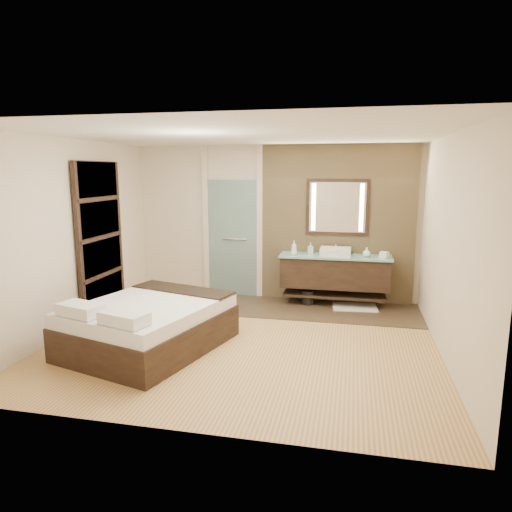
% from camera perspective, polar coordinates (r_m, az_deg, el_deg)
% --- Properties ---
extents(floor, '(5.00, 5.00, 0.00)m').
position_cam_1_polar(floor, '(6.27, -1.37, -10.48)').
color(floor, '#9C6D41').
rests_on(floor, ground).
extents(tile_strip, '(3.80, 1.30, 0.01)m').
position_cam_1_polar(tile_strip, '(7.67, 5.83, -6.52)').
color(tile_strip, '#36291D').
rests_on(tile_strip, floor).
extents(stone_wall, '(2.60, 0.08, 2.70)m').
position_cam_1_polar(stone_wall, '(7.96, 10.08, 3.89)').
color(stone_wall, tan).
rests_on(stone_wall, floor).
extents(vanity, '(1.85, 0.55, 0.88)m').
position_cam_1_polar(vanity, '(7.80, 9.82, -1.98)').
color(vanity, black).
rests_on(vanity, stone_wall).
extents(mirror_unit, '(1.06, 0.04, 0.96)m').
position_cam_1_polar(mirror_unit, '(7.88, 10.14, 6.02)').
color(mirror_unit, black).
rests_on(mirror_unit, stone_wall).
extents(frosted_door, '(1.10, 0.12, 2.70)m').
position_cam_1_polar(frosted_door, '(8.25, -2.93, 2.83)').
color(frosted_door, '#A2CDC9').
rests_on(frosted_door, floor).
extents(shoji_partition, '(0.06, 1.20, 2.40)m').
position_cam_1_polar(shoji_partition, '(7.42, -18.84, 1.92)').
color(shoji_partition, black).
rests_on(shoji_partition, floor).
extents(bed, '(2.01, 2.28, 0.74)m').
position_cam_1_polar(bed, '(6.08, -13.25, -8.37)').
color(bed, black).
rests_on(bed, floor).
extents(bath_mat, '(0.76, 0.55, 0.02)m').
position_cam_1_polar(bath_mat, '(7.83, 12.24, -6.26)').
color(bath_mat, white).
rests_on(bath_mat, floor).
extents(waste_bin, '(0.22, 0.22, 0.25)m').
position_cam_1_polar(waste_bin, '(7.87, 6.52, -5.19)').
color(waste_bin, black).
rests_on(waste_bin, floor).
extents(tissue_box, '(0.16, 0.16, 0.10)m').
position_cam_1_polar(tissue_box, '(7.67, 15.69, 0.13)').
color(tissue_box, silver).
rests_on(tissue_box, vanity).
extents(soap_bottle_a, '(0.10, 0.10, 0.24)m').
position_cam_1_polar(soap_bottle_a, '(7.69, 4.77, 1.03)').
color(soap_bottle_a, white).
rests_on(soap_bottle_a, vanity).
extents(soap_bottle_b, '(0.10, 0.10, 0.19)m').
position_cam_1_polar(soap_bottle_b, '(7.83, 6.83, 0.98)').
color(soap_bottle_b, '#B2B2B2').
rests_on(soap_bottle_b, vanity).
extents(soap_bottle_c, '(0.15, 0.15, 0.16)m').
position_cam_1_polar(soap_bottle_c, '(7.70, 13.67, 0.47)').
color(soap_bottle_c, '#C4F6F4').
rests_on(soap_bottle_c, vanity).
extents(cup, '(0.14, 0.14, 0.09)m').
position_cam_1_polar(cup, '(7.75, 15.94, 0.16)').
color(cup, silver).
rests_on(cup, vanity).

